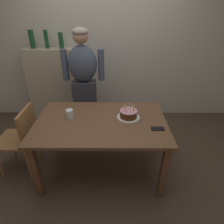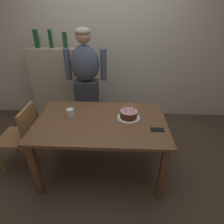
% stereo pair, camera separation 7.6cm
% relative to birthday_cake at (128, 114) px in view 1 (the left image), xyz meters
% --- Properties ---
extents(ground_plane, '(10.00, 10.00, 0.00)m').
position_rel_birthday_cake_xyz_m(ground_plane, '(-0.32, -0.07, -0.79)').
color(ground_plane, '#47382B').
extents(back_wall, '(5.20, 0.10, 2.60)m').
position_rel_birthday_cake_xyz_m(back_wall, '(-0.32, 1.48, 0.51)').
color(back_wall, beige).
rests_on(back_wall, ground_plane).
extents(dining_table, '(1.50, 0.96, 0.74)m').
position_rel_birthday_cake_xyz_m(dining_table, '(-0.32, -0.07, -0.14)').
color(dining_table, brown).
rests_on(dining_table, ground_plane).
extents(birthday_cake, '(0.27, 0.27, 0.17)m').
position_rel_birthday_cake_xyz_m(birthday_cake, '(0.00, 0.00, 0.00)').
color(birthday_cake, white).
rests_on(birthday_cake, dining_table).
extents(water_glass_near, '(0.08, 0.08, 0.10)m').
position_rel_birthday_cake_xyz_m(water_glass_near, '(-0.69, -0.00, 0.01)').
color(water_glass_near, silver).
rests_on(water_glass_near, dining_table).
extents(cell_phone, '(0.14, 0.07, 0.01)m').
position_rel_birthday_cake_xyz_m(cell_phone, '(0.30, -0.23, -0.04)').
color(cell_phone, black).
rests_on(cell_phone, dining_table).
extents(person_man_bearded, '(0.61, 0.27, 1.66)m').
position_rel_birthday_cake_xyz_m(person_man_bearded, '(-0.61, 0.74, 0.09)').
color(person_man_bearded, '#33333D').
rests_on(person_man_bearded, ground_plane).
extents(dining_chair, '(0.42, 0.42, 0.87)m').
position_rel_birthday_cake_xyz_m(dining_chair, '(-1.29, -0.06, -0.27)').
color(dining_chair, olive).
rests_on(dining_chair, ground_plane).
extents(shelf_cabinet, '(0.82, 0.30, 1.57)m').
position_rel_birthday_cake_xyz_m(shelf_cabinet, '(-1.24, 1.26, -0.13)').
color(shelf_cabinet, tan).
rests_on(shelf_cabinet, ground_plane).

